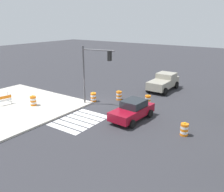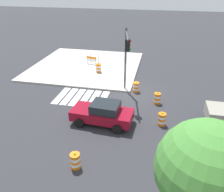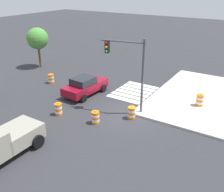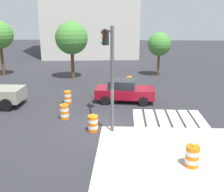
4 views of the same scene
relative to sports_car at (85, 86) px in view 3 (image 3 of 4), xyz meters
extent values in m
plane|color=#2D2D33|center=(-1.23, -5.20, -0.81)|extent=(120.00, 120.00, 0.00)
cube|color=silver|center=(0.89, -3.40, -0.80)|extent=(0.60, 3.20, 0.02)
cube|color=silver|center=(1.64, -3.40, -0.80)|extent=(0.60, 3.20, 0.02)
cube|color=silver|center=(2.39, -3.40, -0.80)|extent=(0.60, 3.20, 0.02)
cube|color=silver|center=(3.14, -3.40, -0.80)|extent=(0.60, 3.20, 0.02)
cube|color=silver|center=(3.89, -3.40, -0.80)|extent=(0.60, 3.20, 0.02)
cube|color=silver|center=(4.64, -3.40, -0.80)|extent=(0.60, 3.20, 0.02)
cube|color=maroon|center=(0.06, 0.00, -0.13)|extent=(4.41, 2.11, 0.70)
cube|color=#1E2328|center=(-0.19, 0.01, 0.52)|extent=(2.00, 1.72, 0.60)
cylinder|color=black|center=(1.47, 0.86, -0.48)|extent=(0.67, 0.28, 0.66)
cylinder|color=black|center=(1.34, -1.04, -0.48)|extent=(0.67, 0.28, 0.66)
cylinder|color=black|center=(-1.23, 1.03, -0.48)|extent=(0.67, 0.28, 0.66)
cylinder|color=black|center=(-1.35, -0.86, -0.48)|extent=(0.67, 0.28, 0.66)
cube|color=gray|center=(-8.36, -1.48, 0.06)|extent=(2.51, 2.01, 0.90)
cylinder|color=black|center=(-7.87, -2.51, -0.39)|extent=(0.84, 0.30, 0.84)
cylinder|color=black|center=(-7.86, -0.47, -0.39)|extent=(0.84, 0.30, 0.84)
cylinder|color=orange|center=(-1.70, -5.56, -0.72)|extent=(0.56, 0.56, 0.18)
cylinder|color=white|center=(-1.70, -5.56, -0.54)|extent=(0.56, 0.56, 0.18)
cylinder|color=orange|center=(-1.70, -5.56, -0.36)|extent=(0.56, 0.56, 0.18)
cylinder|color=white|center=(-1.70, -5.56, -0.18)|extent=(0.56, 0.56, 0.18)
cylinder|color=orange|center=(-1.70, -5.56, 0.00)|extent=(0.56, 0.56, 0.18)
sphere|color=yellow|center=(-1.70, -5.56, 0.15)|extent=(0.12, 0.12, 0.12)
cylinder|color=orange|center=(-3.66, -3.75, -0.72)|extent=(0.56, 0.56, 0.18)
cylinder|color=white|center=(-3.66, -3.75, -0.54)|extent=(0.56, 0.56, 0.18)
cylinder|color=orange|center=(-3.66, -3.75, -0.36)|extent=(0.56, 0.56, 0.18)
cylinder|color=white|center=(-3.66, -3.75, -0.18)|extent=(0.56, 0.56, 0.18)
cylinder|color=orange|center=(-3.66, -3.75, 0.00)|extent=(0.56, 0.56, 0.18)
sphere|color=yellow|center=(-3.66, -3.75, 0.15)|extent=(0.12, 0.12, 0.12)
cylinder|color=orange|center=(-4.10, -0.65, -0.72)|extent=(0.56, 0.56, 0.18)
cylinder|color=white|center=(-4.10, -0.65, -0.54)|extent=(0.56, 0.56, 0.18)
cylinder|color=orange|center=(-4.10, -0.65, -0.36)|extent=(0.56, 0.56, 0.18)
cylinder|color=white|center=(-4.10, -0.65, -0.18)|extent=(0.56, 0.56, 0.18)
cylinder|color=orange|center=(-4.10, -0.65, 0.00)|extent=(0.56, 0.56, 0.18)
sphere|color=yellow|center=(-4.10, -0.65, 0.15)|extent=(0.12, 0.12, 0.12)
cylinder|color=orange|center=(0.41, 4.54, -0.72)|extent=(0.56, 0.56, 0.18)
cylinder|color=white|center=(0.41, 4.54, -0.54)|extent=(0.56, 0.56, 0.18)
cylinder|color=orange|center=(0.41, 4.54, -0.36)|extent=(0.56, 0.56, 0.18)
cylinder|color=white|center=(0.41, 4.54, -0.18)|extent=(0.56, 0.56, 0.18)
cylinder|color=orange|center=(0.41, 4.54, 0.00)|extent=(0.56, 0.56, 0.18)
sphere|color=yellow|center=(0.41, 4.54, 0.15)|extent=(0.12, 0.12, 0.12)
cylinder|color=orange|center=(2.80, -9.25, -0.57)|extent=(0.56, 0.56, 0.18)
cylinder|color=white|center=(2.80, -9.25, -0.39)|extent=(0.56, 0.56, 0.18)
cylinder|color=orange|center=(2.80, -9.25, -0.21)|extent=(0.56, 0.56, 0.18)
cylinder|color=white|center=(2.80, -9.25, -0.03)|extent=(0.56, 0.56, 0.18)
cylinder|color=orange|center=(2.80, -9.25, 0.15)|extent=(0.56, 0.56, 0.18)
sphere|color=yellow|center=(2.80, -9.25, 0.30)|extent=(0.12, 0.12, 0.12)
cylinder|color=#4C4C51|center=(-0.63, -5.80, 2.09)|extent=(0.18, 0.18, 5.50)
cylinder|color=#4C4C51|center=(-0.93, -4.23, 4.54)|extent=(0.72, 3.17, 0.12)
cube|color=black|center=(-1.15, -3.13, 4.09)|extent=(0.41, 0.34, 0.90)
sphere|color=red|center=(-1.33, -3.16, 4.39)|extent=(0.20, 0.20, 0.20)
sphere|color=#F2A514|center=(-1.33, -3.16, 4.09)|extent=(0.20, 0.20, 0.20)
sphere|color=green|center=(-1.33, -3.16, 3.79)|extent=(0.20, 0.20, 0.20)
cylinder|color=brown|center=(3.56, 9.37, 0.43)|extent=(0.24, 0.24, 2.49)
sphere|color=#478C38|center=(3.56, 9.37, 2.53)|extent=(2.42, 2.42, 2.42)
camera|label=1|loc=(16.20, 9.27, 7.11)|focal=38.54mm
camera|label=2|loc=(-3.52, 13.46, 8.52)|focal=37.10mm
camera|label=3|loc=(-16.24, -13.03, 8.28)|focal=40.64mm
camera|label=4|loc=(-0.01, -19.33, 5.26)|focal=43.62mm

